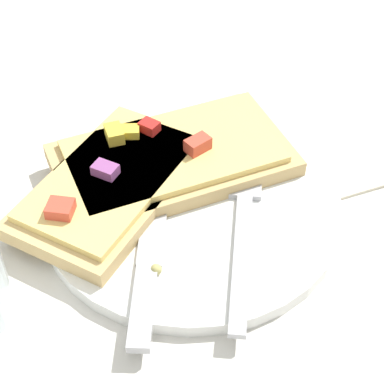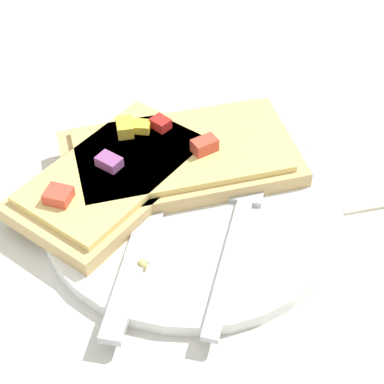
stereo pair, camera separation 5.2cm
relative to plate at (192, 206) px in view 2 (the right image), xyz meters
The scene contains 7 objects.
ground_plane 0.01m from the plate, ahead, with size 4.00×4.00×0.00m, color beige.
plate is the anchor object (origin of this frame).
fork 0.05m from the plate, 141.22° to the left, with size 0.11×0.20×0.01m.
knife 0.07m from the plate, 41.01° to the left, with size 0.09×0.19×0.01m.
pizza_slice_main 0.05m from the plate, 92.51° to the right, with size 0.20×0.12×0.03m.
pizza_slice_corner 0.07m from the plate, 29.81° to the right, with size 0.20×0.19×0.03m.
crumb_scatter 0.03m from the plate, 49.27° to the left, with size 0.06×0.07×0.01m.
Camera 2 is at (0.08, 0.36, 0.39)m, focal length 60.00 mm.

